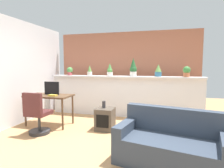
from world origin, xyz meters
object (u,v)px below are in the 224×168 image
object	(u,v)px
vase_on_shelf	(104,105)
couch	(171,145)
potted_plant_1	(90,71)
office_chair	(37,116)
book_on_desk	(53,95)
side_cube_shelf	(105,119)
tv_monitor	(52,88)
potted_plant_4	(158,71)
potted_plant_2	(110,70)
potted_plant_0	(70,71)
potted_plant_5	(187,71)
desk	(49,98)
potted_plant_3	(133,68)

from	to	relation	value
vase_on_shelf	couch	distance (m)	1.87
vase_on_shelf	couch	xyz separation A→B (m)	(1.42, -1.19, -0.30)
potted_plant_1	office_chair	xyz separation A→B (m)	(-0.48, -1.80, -0.92)
book_on_desk	side_cube_shelf	bearing A→B (deg)	7.30
potted_plant_1	tv_monitor	world-z (taller)	potted_plant_1
potted_plant_4	office_chair	xyz separation A→B (m)	(-2.43, -1.88, -0.94)
tv_monitor	vase_on_shelf	distance (m)	1.41
potted_plant_2	side_cube_shelf	xyz separation A→B (m)	(0.22, -1.18, -1.08)
potted_plant_0	vase_on_shelf	bearing A→B (deg)	-39.18
office_chair	book_on_desk	world-z (taller)	office_chair
potted_plant_0	potted_plant_1	size ratio (longest dim) A/B	0.79
potted_plant_5	desk	world-z (taller)	potted_plant_5
potted_plant_3	potted_plant_1	bearing A→B (deg)	-177.30
desk	tv_monitor	xyz separation A→B (m)	(0.03, 0.08, 0.24)
potted_plant_1	vase_on_shelf	xyz separation A→B (m)	(0.79, -1.14, -0.73)
potted_plant_4	vase_on_shelf	size ratio (longest dim) A/B	2.03
potted_plant_2	side_cube_shelf	distance (m)	1.61
book_on_desk	potted_plant_4	bearing A→B (deg)	30.46
desk	tv_monitor	bearing A→B (deg)	69.82
potted_plant_1	vase_on_shelf	world-z (taller)	potted_plant_1
potted_plant_1	potted_plant_3	size ratio (longest dim) A/B	0.62
desk	vase_on_shelf	size ratio (longest dim) A/B	6.81
office_chair	vase_on_shelf	size ratio (longest dim) A/B	5.63
potted_plant_5	book_on_desk	world-z (taller)	potted_plant_5
potted_plant_0	potted_plant_4	bearing A→B (deg)	0.57
potted_plant_2	potted_plant_4	distance (m)	1.35
side_cube_shelf	potted_plant_0	bearing A→B (deg)	141.07
potted_plant_4	book_on_desk	xyz separation A→B (m)	(-2.36, -1.39, -0.56)
potted_plant_3	potted_plant_4	bearing A→B (deg)	1.22
potted_plant_4	desk	bearing A→B (deg)	-154.05
potted_plant_2	couch	distance (m)	3.03
office_chair	book_on_desk	size ratio (longest dim) A/B	4.77
potted_plant_2	potted_plant_3	size ratio (longest dim) A/B	0.72
potted_plant_2	potted_plant_4	xyz separation A→B (m)	(1.35, 0.05, 0.00)
potted_plant_1	book_on_desk	world-z (taller)	potted_plant_1
tv_monitor	desk	bearing A→B (deg)	-110.18
potted_plant_4	potted_plant_5	xyz separation A→B (m)	(0.71, -0.05, -0.01)
tv_monitor	book_on_desk	size ratio (longest dim) A/B	2.03
vase_on_shelf	couch	size ratio (longest dim) A/B	0.10
potted_plant_5	potted_plant_3	bearing A→B (deg)	178.56
potted_plant_0	potted_plant_4	world-z (taller)	potted_plant_4
tv_monitor	office_chair	bearing A→B (deg)	-82.50
potted_plant_0	book_on_desk	bearing A→B (deg)	-79.17
potted_plant_3	vase_on_shelf	xyz separation A→B (m)	(-0.48, -1.20, -0.82)
tv_monitor	side_cube_shelf	world-z (taller)	tv_monitor
potted_plant_4	book_on_desk	world-z (taller)	potted_plant_4
potted_plant_5	book_on_desk	distance (m)	3.40
potted_plant_1	potted_plant_2	bearing A→B (deg)	2.03
potted_plant_5	tv_monitor	distance (m)	3.45
vase_on_shelf	side_cube_shelf	bearing A→B (deg)	-25.89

